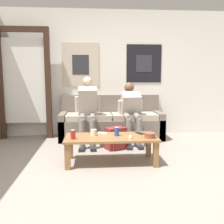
{
  "coord_description": "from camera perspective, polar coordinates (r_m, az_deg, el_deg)",
  "views": [
    {
      "loc": [
        -0.33,
        -2.8,
        1.21
      ],
      "look_at": [
        -0.02,
        1.15,
        0.65
      ],
      "focal_mm": 40.0,
      "sensor_mm": 36.0,
      "label": 1
    }
  ],
  "objects": [
    {
      "name": "drink_can_red",
      "position": [
        3.41,
        -8.92,
        -5.09
      ],
      "size": [
        0.07,
        0.07,
        0.12
      ],
      "color": "maroon",
      "rests_on": "coffee_table"
    },
    {
      "name": "couch",
      "position": [
        4.95,
        -0.17,
        -2.66
      ],
      "size": [
        2.0,
        0.7,
        0.84
      ],
      "color": "#70665B",
      "rests_on": "ground_plane"
    },
    {
      "name": "ground_plane",
      "position": [
        3.06,
        2.16,
        -15.24
      ],
      "size": [
        18.0,
        18.0,
        0.0
      ],
      "primitive_type": "plane",
      "color": "gray"
    },
    {
      "name": "backpack",
      "position": [
        4.22,
        0.88,
        -6.15
      ],
      "size": [
        0.39,
        0.34,
        0.37
      ],
      "color": "maroon",
      "rests_on": "ground_plane"
    },
    {
      "name": "game_controller_near_left",
      "position": [
        3.69,
        -2.1,
        -4.79
      ],
      "size": [
        0.14,
        0.09,
        0.03
      ],
      "color": "white",
      "rests_on": "coffee_table"
    },
    {
      "name": "ceramic_bowl",
      "position": [
        3.48,
        8.65,
        -5.18
      ],
      "size": [
        0.16,
        0.16,
        0.07
      ],
      "color": "brown",
      "rests_on": "coffee_table"
    },
    {
      "name": "coffee_table",
      "position": [
        3.54,
        -0.23,
        -6.55
      ],
      "size": [
        1.29,
        0.57,
        0.38
      ],
      "color": "olive",
      "rests_on": "ground_plane"
    },
    {
      "name": "person_seated_adult",
      "position": [
        4.53,
        -5.62,
        0.94
      ],
      "size": [
        0.47,
        0.9,
        1.21
      ],
      "color": "gray",
      "rests_on": "ground_plane"
    },
    {
      "name": "person_seated_teen",
      "position": [
        4.61,
        4.38,
        0.58
      ],
      "size": [
        0.47,
        0.93,
        1.11
      ],
      "color": "gray",
      "rests_on": "ground_plane"
    },
    {
      "name": "game_controller_near_right",
      "position": [
        3.44,
        4.21,
        -5.76
      ],
      "size": [
        0.06,
        0.15,
        0.03
      ],
      "color": "white",
      "rests_on": "coffee_table"
    },
    {
      "name": "pillar_candle",
      "position": [
        3.58,
        -4.21,
        -4.67
      ],
      "size": [
        0.08,
        0.08,
        0.1
      ],
      "color": "silver",
      "rests_on": "coffee_table"
    },
    {
      "name": "drink_can_blue",
      "position": [
        3.55,
        1.09,
        -4.48
      ],
      "size": [
        0.07,
        0.07,
        0.12
      ],
      "color": "#28479E",
      "rests_on": "coffee_table"
    },
    {
      "name": "cell_phone",
      "position": [
        3.72,
        6.38,
        -4.84
      ],
      "size": [
        0.12,
        0.15,
        0.01
      ],
      "color": "black",
      "rests_on": "coffee_table"
    },
    {
      "name": "door_frame",
      "position": [
        5.15,
        -19.41,
        7.45
      ],
      "size": [
        1.0,
        0.1,
        2.15
      ],
      "color": "#382319",
      "rests_on": "ground_plane"
    },
    {
      "name": "wall_back",
      "position": [
        5.21,
        -0.8,
        8.77
      ],
      "size": [
        10.0,
        0.07,
        2.55
      ],
      "color": "white",
      "rests_on": "ground_plane"
    }
  ]
}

